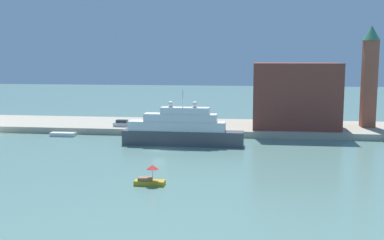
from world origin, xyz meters
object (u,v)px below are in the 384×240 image
(harbor_building, at_px, (295,95))
(parked_car, at_px, (123,124))
(person_figure, at_px, (144,121))
(small_motorboat, at_px, (150,178))
(large_yacht, at_px, (181,130))
(mooring_bollard, at_px, (193,128))
(bell_tower, at_px, (370,73))
(work_barge, at_px, (63,134))

(harbor_building, height_order, parked_car, harbor_building)
(parked_car, relative_size, person_figure, 2.66)
(small_motorboat, height_order, person_figure, person_figure)
(small_motorboat, bearing_deg, person_figure, 104.47)
(harbor_building, bearing_deg, small_motorboat, -115.62)
(large_yacht, xyz_separation_m, mooring_bollard, (0.81, 11.02, -1.36))
(bell_tower, distance_m, mooring_bollard, 42.34)
(small_motorboat, xyz_separation_m, parked_car, (-16.28, 43.43, 1.15))
(work_barge, bearing_deg, small_motorboat, -52.59)
(person_figure, bearing_deg, mooring_bollard, -28.15)
(small_motorboat, relative_size, person_figure, 2.56)
(work_barge, height_order, person_figure, person_figure)
(small_motorboat, bearing_deg, harbor_building, 64.38)
(work_barge, bearing_deg, parked_car, 30.93)
(parked_car, bearing_deg, mooring_bollard, -9.57)
(large_yacht, bearing_deg, small_motorboat, -89.37)
(small_motorboat, bearing_deg, work_barge, 127.41)
(work_barge, bearing_deg, mooring_bollard, 8.30)
(small_motorboat, distance_m, person_figure, 48.98)
(large_yacht, distance_m, harbor_building, 30.68)
(large_yacht, bearing_deg, parked_car, 139.04)
(person_figure, bearing_deg, large_yacht, -56.25)
(large_yacht, distance_m, small_motorboat, 29.67)
(parked_car, distance_m, person_figure, 5.67)
(harbor_building, relative_size, bell_tower, 0.83)
(large_yacht, distance_m, mooring_bollard, 11.13)
(large_yacht, height_order, harbor_building, harbor_building)
(bell_tower, relative_size, parked_car, 5.35)
(small_motorboat, xyz_separation_m, mooring_bollard, (0.48, 40.60, 0.79))
(small_motorboat, relative_size, harbor_building, 0.22)
(work_barge, distance_m, bell_tower, 70.45)
(large_yacht, distance_m, parked_car, 21.14)
(harbor_building, bearing_deg, mooring_bollard, -161.04)
(large_yacht, distance_m, work_barge, 28.54)
(harbor_building, relative_size, person_figure, 11.81)
(bell_tower, bearing_deg, large_yacht, -152.50)
(large_yacht, bearing_deg, mooring_bollard, 85.81)
(person_figure, xyz_separation_m, mooring_bollard, (12.71, -6.80, -0.44))
(parked_car, bearing_deg, person_figure, 44.54)
(work_barge, bearing_deg, bell_tower, 11.70)
(small_motorboat, distance_m, mooring_bollard, 40.62)
(bell_tower, xyz_separation_m, parked_car, (-56.10, -7.06, -11.77))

